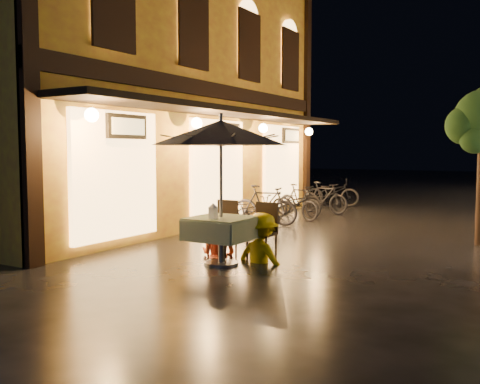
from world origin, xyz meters
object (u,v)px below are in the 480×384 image
Objects in this scene: bicycle_0 at (250,212)px; person_yellow at (262,214)px; cafe_table at (221,229)px; patio_umbrella at (221,133)px; table_lantern at (213,210)px; person_orange at (219,216)px.

person_yellow is at bearing -149.38° from bicycle_0.
patio_umbrella reaches higher than cafe_table.
bicycle_0 is (-1.99, 3.07, -0.39)m from person_yellow.
cafe_table is 1.56m from patio_umbrella.
cafe_table is at bearing -159.33° from bicycle_0.
bicycle_0 is (-1.53, 3.84, -0.50)m from table_lantern.
person_yellow is (0.46, 0.54, -1.34)m from patio_umbrella.
cafe_table is 0.40× the size of patio_umbrella.
patio_umbrella is 1.55× the size of bicycle_0.
bicycle_0 is (-1.53, 3.61, -1.73)m from patio_umbrella.
person_orange is 0.88× the size of person_yellow.
bicycle_0 is at bearing -71.99° from person_orange.
person_orange is (-0.43, 0.81, -0.21)m from table_lantern.
person_yellow is 3.68m from bicycle_0.
cafe_table is at bearing 58.17° from person_yellow.
patio_umbrella is 1.25m from table_lantern.
patio_umbrella is 4.28m from bicycle_0.
bicycle_0 reaches higher than cafe_table.
bicycle_0 is at bearing 112.93° from cafe_table.
bicycle_0 is at bearing 112.93° from patio_umbrella.
cafe_table is at bearing 124.62° from person_orange.
person_orange reaches higher than cafe_table.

